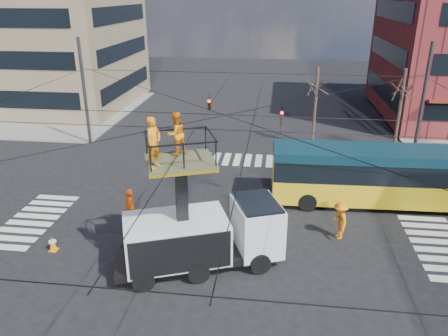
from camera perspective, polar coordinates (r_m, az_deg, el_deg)
ground at (r=21.63m, az=0.14°, el=-8.37°), size 120.00×120.00×0.00m
sidewalk_nw at (r=47.14m, az=-22.82°, el=6.95°), size 18.00×18.00×0.12m
crosswalks at (r=21.62m, az=0.14°, el=-8.35°), size 22.40×22.40×0.02m
overhead_network at (r=20.19m, az=0.08°, el=2.78°), size 24.24×24.24×8.00m
tree_a at (r=32.75m, az=12.01°, el=10.43°), size 2.00×2.00×6.00m
tree_b at (r=33.78m, az=22.34°, el=9.62°), size 2.00×2.00×6.00m
utility_truck at (r=18.22m, az=-2.93°, el=-6.87°), size 7.36×4.67×6.85m
city_bus at (r=25.23m, az=20.69°, el=-0.91°), size 12.60×3.01×3.20m
traffic_cone at (r=21.52m, az=-21.47°, el=-9.17°), size 0.36×0.36×0.70m
worker_ground at (r=22.15m, az=-12.14°, el=-5.14°), size 0.79×1.28×2.03m
flagger at (r=21.43m, az=14.90°, el=-6.64°), size 0.92×1.32×1.86m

